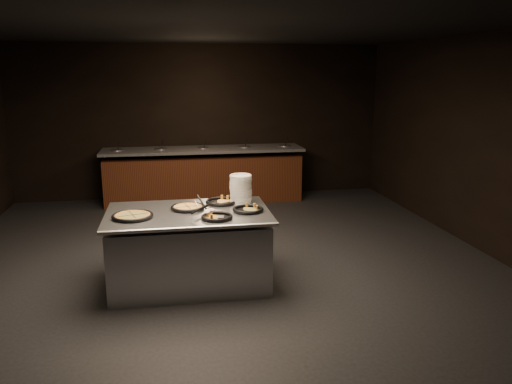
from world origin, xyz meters
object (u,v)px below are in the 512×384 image
plate_stack (241,189)px  serving_counter (189,250)px  pan_veggie_whole (133,216)px  pan_cheese_whole (188,207)px

plate_stack → serving_counter: bearing=-154.4°
serving_counter → pan_veggie_whole: size_ratio=4.13×
serving_counter → pan_cheese_whole: size_ratio=4.68×
plate_stack → pan_cheese_whole: bearing=-163.0°
serving_counter → pan_cheese_whole: 0.48m
pan_cheese_whole → pan_veggie_whole: bearing=-157.5°
serving_counter → plate_stack: 0.94m
pan_veggie_whole → pan_cheese_whole: 0.64m
serving_counter → pan_veggie_whole: bearing=-166.8°
pan_cheese_whole → serving_counter: bearing=-91.6°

